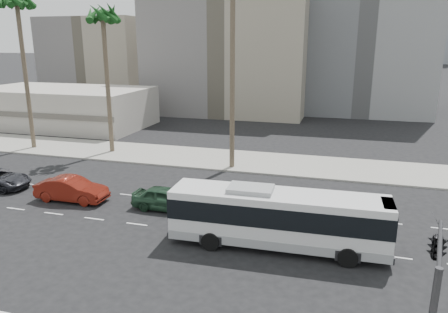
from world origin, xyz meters
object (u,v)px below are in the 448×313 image
(city_bus, at_px, (278,217))
(car_b, at_px, (72,189))
(palm_mid, at_px, (103,18))
(car_a, at_px, (166,198))
(palm_far, at_px, (17,4))
(traffic_signal, at_px, (437,254))

(city_bus, relative_size, car_b, 2.30)
(palm_mid, bearing_deg, car_a, -47.59)
(car_b, relative_size, palm_mid, 0.35)
(car_a, relative_size, palm_mid, 0.32)
(city_bus, bearing_deg, palm_far, 150.33)
(traffic_signal, relative_size, palm_mid, 0.41)
(car_a, height_order, palm_far, palm_far)
(city_bus, distance_m, car_b, 15.30)
(palm_mid, relative_size, palm_far, 0.91)
(car_a, relative_size, car_b, 0.90)
(car_b, height_order, traffic_signal, traffic_signal)
(car_b, distance_m, palm_far, 22.34)
(car_b, xyz_separation_m, palm_mid, (-4.32, 12.75, 12.13))
(traffic_signal, height_order, palm_mid, palm_mid)
(palm_far, bearing_deg, city_bus, -27.93)
(palm_far, bearing_deg, palm_mid, 5.09)
(palm_mid, bearing_deg, traffic_signal, -43.94)
(traffic_signal, bearing_deg, palm_mid, 147.18)
(car_a, height_order, car_b, car_b)
(car_a, bearing_deg, traffic_signal, -129.52)
(city_bus, height_order, palm_mid, palm_mid)
(traffic_signal, bearing_deg, palm_far, 156.46)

